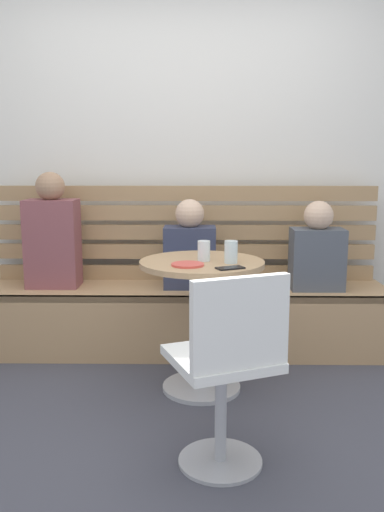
# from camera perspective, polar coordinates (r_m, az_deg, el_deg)

# --- Properties ---
(ground) EXTENTS (8.00, 8.00, 0.00)m
(ground) POSITION_cam_1_polar(r_m,az_deg,el_deg) (2.62, -1.48, -19.05)
(ground) COLOR #42424C
(back_wall) EXTENTS (5.20, 0.10, 2.90)m
(back_wall) POSITION_cam_1_polar(r_m,az_deg,el_deg) (3.93, -0.63, 12.67)
(back_wall) COLOR silver
(back_wall) RESTS_ON ground
(booth_bench) EXTENTS (2.70, 0.52, 0.44)m
(booth_bench) POSITION_cam_1_polar(r_m,az_deg,el_deg) (3.64, -0.76, -6.71)
(booth_bench) COLOR tan
(booth_bench) RESTS_ON ground
(booth_backrest) EXTENTS (2.65, 0.04, 0.66)m
(booth_backrest) POSITION_cam_1_polar(r_m,az_deg,el_deg) (3.76, -0.68, 2.50)
(booth_backrest) COLOR #A68157
(booth_backrest) RESTS_ON booth_bench
(cafe_table) EXTENTS (0.68, 0.68, 0.74)m
(cafe_table) POSITION_cam_1_polar(r_m,az_deg,el_deg) (2.95, 1.05, -4.73)
(cafe_table) COLOR #ADADB2
(cafe_table) RESTS_ON ground
(white_chair) EXTENTS (0.52, 0.52, 0.85)m
(white_chair) POSITION_cam_1_polar(r_m,az_deg,el_deg) (2.20, 3.84, -11.50)
(white_chair) COLOR #ADADB2
(white_chair) RESTS_ON ground
(person_adult) EXTENTS (0.34, 0.22, 0.76)m
(person_adult) POSITION_cam_1_polar(r_m,az_deg,el_deg) (3.67, -14.64, 2.09)
(person_adult) COLOR brown
(person_adult) RESTS_ON booth_bench
(person_child_left) EXTENTS (0.34, 0.22, 0.59)m
(person_child_left) POSITION_cam_1_polar(r_m,az_deg,el_deg) (3.55, -0.24, 0.73)
(person_child_left) COLOR #333851
(person_child_left) RESTS_ON booth_bench
(person_child_middle) EXTENTS (0.34, 0.22, 0.58)m
(person_child_middle) POSITION_cam_1_polar(r_m,az_deg,el_deg) (3.59, 13.18, 0.53)
(person_child_middle) COLOR #4C515B
(person_child_middle) RESTS_ON booth_bench
(cup_water_clear) EXTENTS (0.07, 0.07, 0.11)m
(cup_water_clear) POSITION_cam_1_polar(r_m,az_deg,el_deg) (2.89, 1.27, 0.55)
(cup_water_clear) COLOR white
(cup_water_clear) RESTS_ON cafe_table
(cup_glass_tall) EXTENTS (0.07, 0.07, 0.12)m
(cup_glass_tall) POSITION_cam_1_polar(r_m,az_deg,el_deg) (2.83, 4.18, 0.43)
(cup_glass_tall) COLOR silver
(cup_glass_tall) RESTS_ON cafe_table
(plate_small) EXTENTS (0.17, 0.17, 0.01)m
(plate_small) POSITION_cam_1_polar(r_m,az_deg,el_deg) (2.77, -0.47, -0.92)
(plate_small) COLOR #DB4C42
(plate_small) RESTS_ON cafe_table
(phone_on_table) EXTENTS (0.16, 0.12, 0.01)m
(phone_on_table) POSITION_cam_1_polar(r_m,az_deg,el_deg) (2.70, 4.08, -1.27)
(phone_on_table) COLOR black
(phone_on_table) RESTS_ON cafe_table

